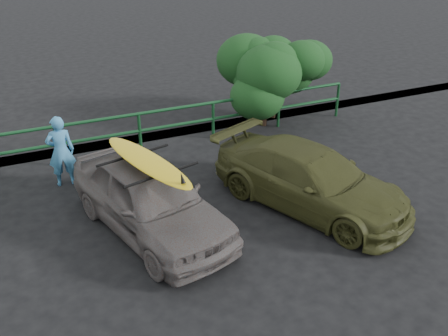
# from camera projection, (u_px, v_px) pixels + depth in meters

# --- Properties ---
(ground) EXTENTS (80.00, 80.00, 0.00)m
(ground) POSITION_uv_depth(u_px,v_px,m) (168.00, 276.00, 8.25)
(ground) COLOR black
(guardrail) EXTENTS (14.00, 0.08, 1.04)m
(guardrail) POSITION_uv_depth(u_px,v_px,m) (100.00, 139.00, 12.07)
(guardrail) COLOR #134420
(guardrail) RESTS_ON ground
(shrub_right) EXTENTS (3.20, 2.40, 2.41)m
(shrub_right) POSITION_uv_depth(u_px,v_px,m) (271.00, 81.00, 14.04)
(shrub_right) COLOR #18431A
(shrub_right) RESTS_ON ground
(sedan) EXTENTS (2.52, 4.25, 1.36)m
(sedan) POSITION_uv_depth(u_px,v_px,m) (150.00, 199.00, 9.19)
(sedan) COLOR #5E5654
(sedan) RESTS_ON ground
(olive_vehicle) EXTENTS (3.23, 4.58, 1.23)m
(olive_vehicle) POSITION_uv_depth(u_px,v_px,m) (310.00, 179.00, 10.01)
(olive_vehicle) COLOR #3E401C
(olive_vehicle) RESTS_ON ground
(man) EXTENTS (0.60, 0.41, 1.60)m
(man) POSITION_uv_depth(u_px,v_px,m) (61.00, 151.00, 10.76)
(man) COLOR #4291C7
(man) RESTS_ON ground
(roof_rack) EXTENTS (1.70, 1.37, 0.05)m
(roof_rack) POSITION_uv_depth(u_px,v_px,m) (147.00, 164.00, 8.87)
(roof_rack) COLOR black
(roof_rack) RESTS_ON sedan
(surfboard) EXTENTS (1.20, 2.76, 0.08)m
(surfboard) POSITION_uv_depth(u_px,v_px,m) (147.00, 161.00, 8.84)
(surfboard) COLOR yellow
(surfboard) RESTS_ON roof_rack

